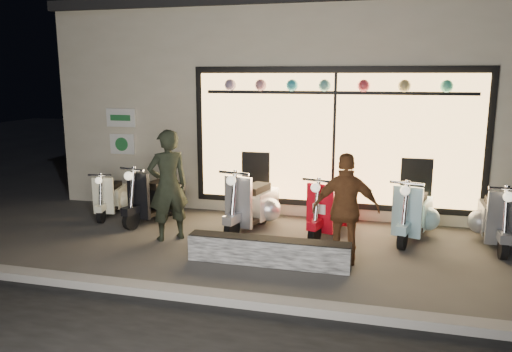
{
  "coord_description": "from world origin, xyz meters",
  "views": [
    {
      "loc": [
        1.7,
        -7.36,
        2.72
      ],
      "look_at": [
        -0.36,
        0.6,
        1.05
      ],
      "focal_mm": 35.0,
      "sensor_mm": 36.0,
      "label": 1
    }
  ],
  "objects_px": {
    "man": "(168,185)",
    "scooter_silver": "(255,204)",
    "graffiti_barrier": "(268,252)",
    "scooter_red": "(332,210)",
    "woman": "(346,209)"
  },
  "relations": [
    {
      "from": "scooter_red",
      "to": "man",
      "type": "bearing_deg",
      "value": -142.48
    },
    {
      "from": "graffiti_barrier",
      "to": "woman",
      "type": "bearing_deg",
      "value": 17.16
    },
    {
      "from": "scooter_silver",
      "to": "woman",
      "type": "height_order",
      "value": "woman"
    },
    {
      "from": "scooter_silver",
      "to": "scooter_red",
      "type": "height_order",
      "value": "scooter_silver"
    },
    {
      "from": "scooter_red",
      "to": "woman",
      "type": "height_order",
      "value": "woman"
    },
    {
      "from": "man",
      "to": "scooter_silver",
      "type": "bearing_deg",
      "value": 177.16
    },
    {
      "from": "scooter_red",
      "to": "scooter_silver",
      "type": "bearing_deg",
      "value": -162.16
    },
    {
      "from": "graffiti_barrier",
      "to": "man",
      "type": "distance_m",
      "value": 2.13
    },
    {
      "from": "scooter_silver",
      "to": "man",
      "type": "relative_size",
      "value": 0.84
    },
    {
      "from": "man",
      "to": "woman",
      "type": "bearing_deg",
      "value": 130.54
    },
    {
      "from": "scooter_silver",
      "to": "graffiti_barrier",
      "type": "bearing_deg",
      "value": -55.62
    },
    {
      "from": "graffiti_barrier",
      "to": "scooter_red",
      "type": "height_order",
      "value": "scooter_red"
    },
    {
      "from": "woman",
      "to": "scooter_silver",
      "type": "bearing_deg",
      "value": -46.92
    },
    {
      "from": "scooter_red",
      "to": "woman",
      "type": "bearing_deg",
      "value": -61.17
    },
    {
      "from": "scooter_red",
      "to": "man",
      "type": "relative_size",
      "value": 0.78
    }
  ]
}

